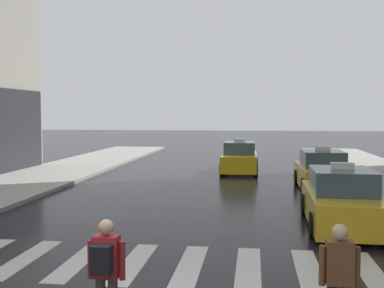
% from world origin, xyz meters
% --- Properties ---
extents(crosswalk_markings, '(11.30, 2.80, 0.01)m').
position_xyz_m(crosswalk_markings, '(0.00, 3.00, 0.00)').
color(crosswalk_markings, silver).
rests_on(crosswalk_markings, ground).
extents(taxi_lead, '(2.02, 4.58, 1.80)m').
position_xyz_m(taxi_lead, '(4.30, 6.83, 0.72)').
color(taxi_lead, gold).
rests_on(taxi_lead, ground).
extents(taxi_second, '(1.98, 4.56, 1.80)m').
position_xyz_m(taxi_second, '(4.67, 13.31, 0.72)').
color(taxi_second, gold).
rests_on(taxi_second, ground).
extents(taxi_third, '(1.95, 4.55, 1.80)m').
position_xyz_m(taxi_third, '(1.15, 18.88, 0.72)').
color(taxi_third, yellow).
rests_on(taxi_third, ground).
extents(pedestrian_with_backpack, '(0.55, 0.43, 1.65)m').
position_xyz_m(pedestrian_with_backpack, '(-0.17, -0.21, 0.97)').
color(pedestrian_with_backpack, '#473D33').
rests_on(pedestrian_with_backpack, ground).
extents(pedestrian_plain_coat, '(0.55, 0.24, 1.65)m').
position_xyz_m(pedestrian_plain_coat, '(3.06, -0.03, 0.94)').
color(pedestrian_plain_coat, black).
rests_on(pedestrian_plain_coat, ground).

